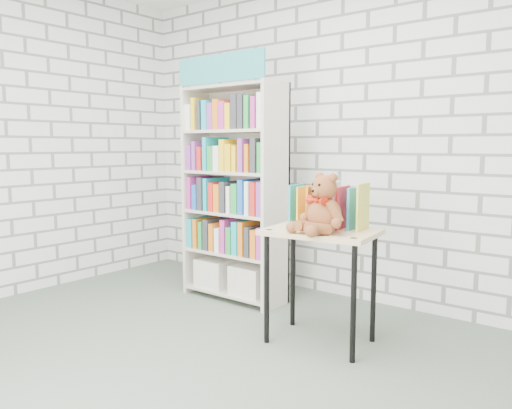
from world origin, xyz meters
The scene contains 6 objects.
ground centered at (0.00, 0.00, 0.00)m, with size 4.50×4.50×0.00m, color #4E5C4E.
room_shell centered at (0.00, 0.00, 1.78)m, with size 4.52×4.02×2.81m.
bookshelf centered at (-0.66, 1.36, 0.94)m, with size 0.91×0.36×2.05m.
display_table centered at (0.44, 0.96, 0.66)m, with size 0.77×0.58×0.77m.
table_books centered at (0.43, 1.08, 0.92)m, with size 0.52×0.28×0.30m.
teddy_bear centered at (0.50, 0.86, 0.93)m, with size 0.35×0.34×0.38m.
Camera 1 is at (2.12, -1.85, 1.32)m, focal length 35.00 mm.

